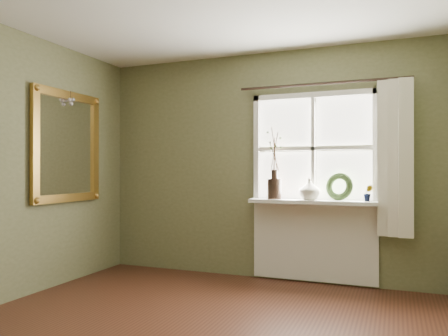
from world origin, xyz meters
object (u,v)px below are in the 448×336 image
object	(u,v)px
dark_jug	(274,189)
cream_vase	(309,189)
gilt_mirror	(67,146)
wreath	(339,190)

from	to	relation	value
dark_jug	cream_vase	distance (m)	0.39
cream_vase	gilt_mirror	xyz separation A→B (m)	(-2.49, -0.91, 0.47)
dark_jug	gilt_mirror	size ratio (longest dim) A/B	0.19
wreath	gilt_mirror	bearing A→B (deg)	-144.15
cream_vase	gilt_mirror	size ratio (longest dim) A/B	0.19
dark_jug	wreath	distance (m)	0.70
cream_vase	wreath	xyz separation A→B (m)	(0.31, 0.04, -0.00)
cream_vase	dark_jug	bearing A→B (deg)	180.00
wreath	gilt_mirror	world-z (taller)	gilt_mirror
dark_jug	gilt_mirror	distance (m)	2.33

